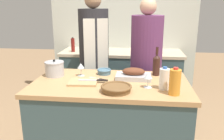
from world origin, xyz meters
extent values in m
cube|color=#3D565B|center=(0.00, 0.00, 0.42)|extent=(1.39, 0.79, 0.84)
cube|color=tan|center=(0.00, 0.00, 0.86)|extent=(1.44, 0.81, 0.04)
cube|color=#3D565B|center=(0.00, 1.41, 0.43)|extent=(1.74, 0.58, 0.85)
cube|color=beige|center=(0.00, 1.41, 0.87)|extent=(1.80, 0.60, 0.04)
cube|color=silver|center=(0.00, 1.76, 1.27)|extent=(2.30, 0.10, 2.55)
cube|color=#BCBCC1|center=(0.21, 0.12, 0.91)|extent=(0.34, 0.20, 0.04)
ellipsoid|color=brown|center=(0.21, 0.12, 0.96)|extent=(0.22, 0.12, 0.07)
cylinder|color=brown|center=(0.08, -0.24, 0.90)|extent=(0.24, 0.24, 0.04)
torus|color=brown|center=(0.08, -0.24, 0.93)|extent=(0.26, 0.26, 0.02)
cube|color=tan|center=(-0.25, -0.06, 0.89)|extent=(0.27, 0.23, 0.02)
cylinder|color=#B7B7BC|center=(-0.58, 0.13, 0.95)|extent=(0.18, 0.18, 0.13)
cylinder|color=#B7B7BC|center=(-0.58, 0.13, 1.02)|extent=(0.19, 0.19, 0.01)
sphere|color=black|center=(-0.58, 0.13, 1.04)|extent=(0.02, 0.02, 0.02)
cylinder|color=slate|center=(-0.09, 0.24, 0.90)|extent=(0.13, 0.13, 0.04)
torus|color=slate|center=(-0.09, 0.24, 0.93)|extent=(0.15, 0.15, 0.02)
cylinder|color=orange|center=(0.54, -0.26, 0.99)|extent=(0.09, 0.09, 0.21)
cylinder|color=red|center=(0.54, -0.26, 1.10)|extent=(0.04, 0.04, 0.02)
cylinder|color=white|center=(0.47, -0.14, 0.97)|extent=(0.09, 0.09, 0.18)
cylinder|color=#3360B2|center=(0.47, -0.14, 1.07)|extent=(0.04, 0.04, 0.02)
cylinder|color=#381E19|center=(0.43, 0.26, 0.97)|extent=(0.07, 0.07, 0.18)
cone|color=#381E19|center=(0.43, 0.26, 1.08)|extent=(0.07, 0.07, 0.03)
cylinder|color=#381E19|center=(0.43, 0.26, 1.13)|extent=(0.03, 0.03, 0.07)
cylinder|color=silver|center=(-0.32, 0.16, 0.89)|extent=(0.07, 0.07, 0.00)
cylinder|color=silver|center=(-0.32, 0.16, 0.92)|extent=(0.01, 0.01, 0.07)
cone|color=silver|center=(-0.32, 0.16, 0.99)|extent=(0.07, 0.07, 0.05)
cylinder|color=silver|center=(0.34, -0.12, 0.89)|extent=(0.07, 0.07, 0.00)
cylinder|color=silver|center=(0.34, -0.12, 0.93)|extent=(0.01, 0.01, 0.08)
cone|color=silver|center=(0.34, -0.12, 0.99)|extent=(0.07, 0.07, 0.05)
cube|color=#B7B7BC|center=(-0.21, -0.04, 0.90)|extent=(0.17, 0.04, 0.01)
cube|color=black|center=(-0.07, -0.03, 0.90)|extent=(0.11, 0.03, 0.01)
cube|color=#B7B7BC|center=(-0.17, 0.08, 0.89)|extent=(0.12, 0.07, 0.01)
cube|color=black|center=(-0.08, 0.05, 0.89)|extent=(0.07, 0.05, 0.01)
cylinder|color=maroon|center=(0.51, 1.37, 0.98)|extent=(0.07, 0.07, 0.18)
cylinder|color=black|center=(0.51, 1.37, 1.08)|extent=(0.03, 0.03, 0.02)
cylinder|color=maroon|center=(-0.71, 1.30, 0.99)|extent=(0.05, 0.05, 0.20)
cylinder|color=black|center=(-0.71, 1.30, 1.10)|extent=(0.02, 0.02, 0.02)
cube|color=beige|center=(-0.30, 0.79, 0.42)|extent=(0.34, 0.28, 0.83)
cylinder|color=#28282D|center=(-0.30, 0.79, 1.18)|extent=(0.36, 0.36, 0.69)
sphere|color=tan|center=(-0.30, 0.79, 1.62)|extent=(0.20, 0.20, 0.20)
cube|color=silver|center=(-0.24, 0.63, 0.98)|extent=(0.27, 0.11, 0.88)
cube|color=beige|center=(0.34, 0.72, 0.40)|extent=(0.34, 0.28, 0.79)
cylinder|color=#663360|center=(0.34, 0.72, 1.12)|extent=(0.37, 0.37, 0.66)
sphere|color=#DBAD89|center=(0.34, 0.72, 1.55)|extent=(0.19, 0.19, 0.19)
camera|label=1|loc=(0.24, -2.07, 1.58)|focal=38.00mm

